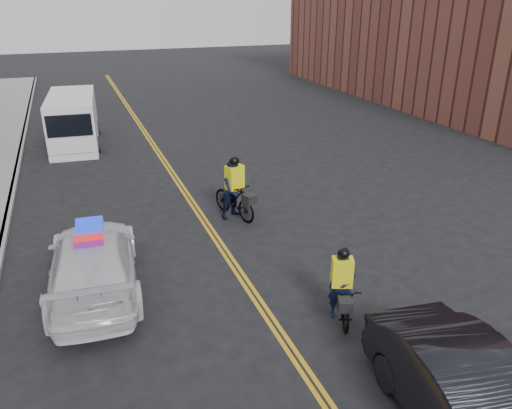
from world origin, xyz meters
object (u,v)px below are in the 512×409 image
at_px(dark_sedan, 475,407).
at_px(police_cruiser, 93,262).
at_px(cyclist_far, 235,194).
at_px(cyclist_near, 341,293).
at_px(cargo_van, 73,122).

bearing_deg(dark_sedan, police_cruiser, 134.05).
xyz_separation_m(police_cruiser, dark_sedan, (5.33, -7.03, 0.03)).
bearing_deg(cyclist_far, cyclist_near, -104.94).
distance_m(police_cruiser, cyclist_far, 5.49).
distance_m(cargo_van, cyclist_far, 11.73).
height_order(police_cruiser, cyclist_near, cyclist_near).
bearing_deg(cyclist_near, cargo_van, 128.02).
height_order(dark_sedan, cyclist_far, cyclist_far).
relative_size(cargo_van, cyclist_far, 2.74).
distance_m(police_cruiser, cargo_van, 13.73).
xyz_separation_m(cyclist_near, cyclist_far, (-0.47, 6.10, 0.21)).
bearing_deg(police_cruiser, cyclist_near, 152.57).
bearing_deg(cyclist_near, police_cruiser, 169.53).
distance_m(police_cruiser, dark_sedan, 8.82).
distance_m(dark_sedan, cyclist_far, 9.98).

